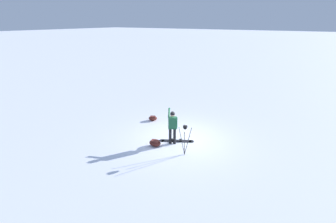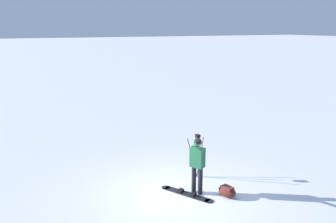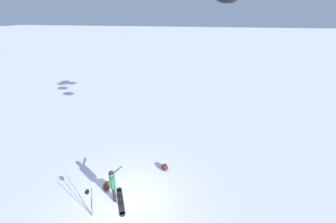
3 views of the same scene
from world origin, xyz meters
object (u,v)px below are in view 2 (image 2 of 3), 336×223
object	(u,v)px
snowboard	(187,194)
camera_tripod	(198,147)
snowboarder	(197,160)
gear_bag_small	(227,191)

from	to	relation	value
snowboard	camera_tripod	distance (m)	1.70
snowboarder	snowboard	distance (m)	1.09
snowboarder	gear_bag_small	distance (m)	1.27
camera_tripod	gear_bag_small	world-z (taller)	camera_tripod
snowboard	camera_tripod	bearing A→B (deg)	-133.46
snowboard	gear_bag_small	xyz separation A→B (m)	(-1.01, 0.64, 0.15)
snowboard	gear_bag_small	size ratio (longest dim) A/B	2.44
snowboarder	camera_tripod	bearing A→B (deg)	-120.80
snowboarder	snowboard	world-z (taller)	snowboarder
camera_tripod	snowboard	bearing A→B (deg)	46.54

